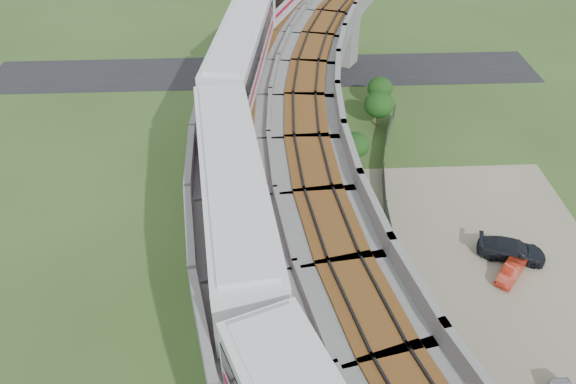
% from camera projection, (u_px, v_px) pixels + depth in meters
% --- Properties ---
extents(ground, '(160.00, 160.00, 0.00)m').
position_uv_depth(ground, '(273.00, 265.00, 38.69)').
color(ground, '#365020').
rests_on(ground, ground).
extents(dirt_lot, '(18.00, 26.00, 0.04)m').
position_uv_depth(dirt_lot, '(482.00, 279.00, 37.62)').
color(dirt_lot, gray).
rests_on(dirt_lot, ground).
extents(asphalt_road, '(60.00, 8.00, 0.03)m').
position_uv_depth(asphalt_road, '(266.00, 72.00, 62.30)').
color(asphalt_road, '#232326').
rests_on(asphalt_road, ground).
extents(viaduct, '(19.58, 73.98, 11.40)m').
position_uv_depth(viaduct, '(335.00, 155.00, 33.26)').
color(viaduct, '#99968E').
rests_on(viaduct, ground).
extents(metro_train, '(10.95, 61.35, 3.64)m').
position_uv_depth(metro_train, '(275.00, 113.00, 30.74)').
color(metro_train, white).
rests_on(metro_train, ground).
extents(fence, '(3.87, 38.73, 1.50)m').
position_uv_depth(fence, '(414.00, 253.00, 38.59)').
color(fence, '#2D382D').
rests_on(fence, ground).
extents(tree_0, '(2.50, 2.50, 3.09)m').
position_uv_depth(tree_0, '(380.00, 88.00, 54.97)').
color(tree_0, '#382314').
rests_on(tree_0, ground).
extents(tree_1, '(2.81, 2.81, 3.48)m').
position_uv_depth(tree_1, '(379.00, 105.00, 51.84)').
color(tree_1, '#382314').
rests_on(tree_1, ground).
extents(tree_2, '(2.44, 2.44, 3.37)m').
position_uv_depth(tree_2, '(355.00, 145.00, 46.40)').
color(tree_2, '#382314').
rests_on(tree_2, ground).
extents(tree_3, '(1.85, 1.85, 2.52)m').
position_uv_depth(tree_3, '(354.00, 188.00, 42.75)').
color(tree_3, '#382314').
rests_on(tree_3, ground).
extents(tree_4, '(2.61, 2.61, 2.90)m').
position_uv_depth(tree_4, '(373.00, 249.00, 37.38)').
color(tree_4, '#382314').
rests_on(tree_4, ground).
extents(tree_5, '(2.67, 2.67, 3.08)m').
position_uv_depth(tree_5, '(381.00, 313.00, 32.90)').
color(tree_5, '#382314').
rests_on(tree_5, ground).
extents(car_red, '(2.85, 3.06, 1.02)m').
position_uv_depth(car_red, '(511.00, 272.00, 37.46)').
color(car_red, '#AF2310').
rests_on(car_red, dirt_lot).
extents(car_dark, '(4.94, 3.17, 1.33)m').
position_uv_depth(car_dark, '(512.00, 250.00, 38.91)').
color(car_dark, black).
rests_on(car_dark, dirt_lot).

